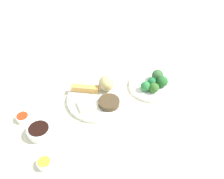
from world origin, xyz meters
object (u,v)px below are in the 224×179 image
at_px(sauce_ramekin_hot_mustard, 45,163).
at_px(sauce_ramekin_sweet_and_sour, 23,118).
at_px(broccoli_plate, 152,86).
at_px(main_plate, 97,99).
at_px(soy_sauce_bowl, 39,131).

relative_size(sauce_ramekin_hot_mustard, sauce_ramekin_sweet_and_sour, 1.00).
height_order(broccoli_plate, sauce_ramekin_sweet_and_sour, sauce_ramekin_sweet_and_sour).
relative_size(broccoli_plate, sauce_ramekin_hot_mustard, 3.89).
distance_m(main_plate, sauce_ramekin_hot_mustard, 0.36).
relative_size(main_plate, soy_sauce_bowl, 2.76).
bearing_deg(main_plate, broccoli_plate, 105.64).
height_order(broccoli_plate, sauce_ramekin_hot_mustard, sauce_ramekin_hot_mustard).
distance_m(soy_sauce_bowl, sauce_ramekin_sweet_and_sour, 0.11).
distance_m(main_plate, broccoli_plate, 0.26).
bearing_deg(soy_sauce_bowl, broccoli_plate, 117.12).
bearing_deg(main_plate, sauce_ramekin_sweet_and_sour, -72.37).
bearing_deg(broccoli_plate, sauce_ramekin_sweet_and_sour, -73.27).
height_order(broccoli_plate, soy_sauce_bowl, soy_sauce_bowl).
bearing_deg(sauce_ramekin_hot_mustard, broccoli_plate, 131.10).
bearing_deg(soy_sauce_bowl, sauce_ramekin_sweet_and_sour, -134.56).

